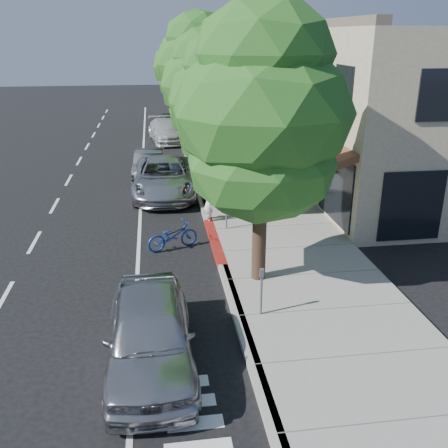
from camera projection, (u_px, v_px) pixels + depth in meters
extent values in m
plane|color=black|center=(219.00, 255.00, 16.28)|extent=(120.00, 120.00, 0.00)
cube|color=gray|center=(244.00, 183.00, 23.96)|extent=(4.60, 56.00, 0.15)
cube|color=#9E998E|center=(197.00, 185.00, 23.66)|extent=(0.30, 56.00, 0.15)
cube|color=maroon|center=(215.00, 242.00, 17.18)|extent=(0.32, 4.00, 0.15)
cube|color=beige|center=(327.00, 87.00, 32.95)|extent=(10.00, 36.00, 7.00)
cylinder|color=black|center=(259.00, 238.00, 14.06)|extent=(0.40, 0.40, 2.77)
ellipsoid|color=#1C5519|center=(261.00, 163.00, 13.28)|extent=(4.02, 4.02, 3.22)
ellipsoid|color=#1C5519|center=(263.00, 112.00, 12.80)|extent=(4.73, 4.73, 3.79)
ellipsoid|color=#1C5519|center=(264.00, 53.00, 12.30)|extent=(3.55, 3.55, 2.84)
cylinder|color=black|center=(228.00, 183.00, 19.65)|extent=(0.40, 0.40, 2.51)
ellipsoid|color=#1C5519|center=(228.00, 134.00, 18.95)|extent=(3.92, 3.92, 3.14)
ellipsoid|color=#1C5519|center=(228.00, 101.00, 18.52)|extent=(4.61, 4.61, 3.69)
ellipsoid|color=#1C5519|center=(228.00, 64.00, 18.06)|extent=(3.46, 3.46, 2.77)
cylinder|color=black|center=(211.00, 150.00, 25.20)|extent=(0.40, 0.40, 2.53)
ellipsoid|color=#1C5519|center=(210.00, 111.00, 24.49)|extent=(4.18, 4.18, 3.35)
ellipsoid|color=#1C5519|center=(210.00, 85.00, 24.06)|extent=(4.92, 4.92, 3.94)
ellipsoid|color=#1C5519|center=(210.00, 56.00, 23.59)|extent=(3.69, 3.69, 2.95)
cylinder|color=black|center=(199.00, 127.00, 30.69)|extent=(0.40, 0.40, 2.89)
ellipsoid|color=#1C5519|center=(199.00, 89.00, 29.88)|extent=(4.37, 4.37, 3.49)
ellipsoid|color=#1C5519|center=(198.00, 64.00, 29.38)|extent=(5.14, 5.14, 4.11)
ellipsoid|color=#1C5519|center=(198.00, 37.00, 28.85)|extent=(3.85, 3.85, 3.08)
cylinder|color=black|center=(192.00, 113.00, 36.25)|extent=(0.40, 0.40, 2.82)
ellipsoid|color=#1C5519|center=(191.00, 81.00, 35.46)|extent=(3.61, 3.61, 2.89)
ellipsoid|color=#1C5519|center=(190.00, 61.00, 34.98)|extent=(4.25, 4.25, 3.40)
ellipsoid|color=#1C5519|center=(190.00, 39.00, 34.46)|extent=(3.19, 3.19, 2.55)
cylinder|color=black|center=(186.00, 105.00, 41.88)|extent=(0.40, 0.40, 2.43)
ellipsoid|color=#1C5519|center=(185.00, 81.00, 41.19)|extent=(4.58, 4.58, 3.66)
ellipsoid|color=#1C5519|center=(185.00, 66.00, 40.77)|extent=(5.38, 5.38, 4.31)
ellipsoid|color=#1C5519|center=(185.00, 50.00, 40.33)|extent=(4.04, 4.04, 3.23)
imported|color=white|center=(209.00, 203.00, 18.77)|extent=(0.52, 0.67, 1.63)
imported|color=#153297|center=(173.00, 236.00, 16.63)|extent=(1.89, 1.24, 0.94)
imported|color=#B2B3B7|center=(164.00, 177.00, 22.22)|extent=(2.84, 5.83, 1.60)
imported|color=#232628|center=(149.00, 164.00, 25.04)|extent=(1.69, 4.13, 1.33)
imported|color=#BEBEBE|center=(166.00, 131.00, 33.38)|extent=(2.66, 5.21, 1.45)
imported|color=black|center=(170.00, 123.00, 36.09)|extent=(1.89, 4.34, 1.46)
imported|color=#A9AAAE|center=(150.00, 334.00, 10.63)|extent=(1.91, 4.63, 1.57)
imported|color=black|center=(281.00, 175.00, 21.56)|extent=(1.13, 1.05, 1.86)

